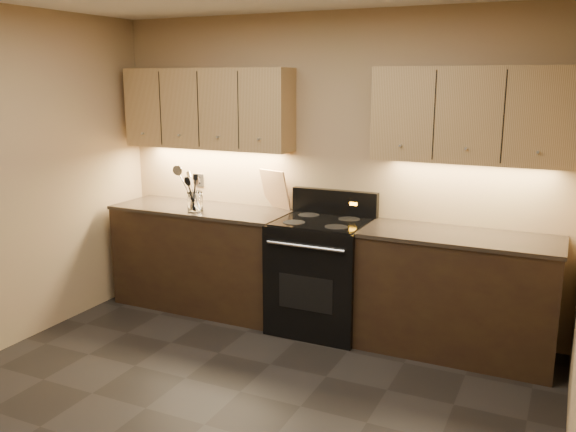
{
  "coord_description": "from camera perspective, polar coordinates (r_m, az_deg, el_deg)",
  "views": [
    {
      "loc": [
        1.89,
        -2.8,
        2.06
      ],
      "look_at": [
        -0.12,
        1.45,
        1.0
      ],
      "focal_mm": 38.0,
      "sensor_mm": 36.0,
      "label": 1
    }
  ],
  "objects": [
    {
      "name": "wall_back",
      "position": [
        5.22,
        3.78,
        4.32
      ],
      "size": [
        4.0,
        0.04,
        2.6
      ],
      "primitive_type": "cube",
      "color": "#9F7D5E",
      "rests_on": "ground"
    },
    {
      "name": "floor",
      "position": [
        3.96,
        -7.84,
        -18.78
      ],
      "size": [
        4.0,
        4.0,
        0.0
      ],
      "primitive_type": "plane",
      "color": "black",
      "rests_on": "ground"
    },
    {
      "name": "counter_left",
      "position": [
        5.63,
        -7.98,
        -3.84
      ],
      "size": [
        1.62,
        0.62,
        0.93
      ],
      "color": "black",
      "rests_on": "ground"
    },
    {
      "name": "black_turner",
      "position": [
        5.34,
        -8.88,
        2.28
      ],
      "size": [
        0.11,
        0.14,
        0.33
      ],
      "primitive_type": null,
      "rotation": [
        -0.11,
        0.06,
        0.33
      ],
      "color": "black",
      "rests_on": "utensil_crock"
    },
    {
      "name": "steel_skimmer",
      "position": [
        5.33,
        -8.58,
        2.71
      ],
      "size": [
        0.26,
        0.15,
        0.4
      ],
      "primitive_type": null,
      "rotation": [
        0.08,
        -0.44,
        0.14
      ],
      "color": "silver",
      "rests_on": "utensil_crock"
    },
    {
      "name": "stove",
      "position": [
        5.09,
        3.16,
        -5.4
      ],
      "size": [
        0.76,
        0.68,
        1.14
      ],
      "color": "black",
      "rests_on": "ground"
    },
    {
      "name": "utensil_crock",
      "position": [
        5.38,
        -8.68,
        1.31
      ],
      "size": [
        0.14,
        0.14,
        0.17
      ],
      "color": "white",
      "rests_on": "counter_left"
    },
    {
      "name": "cutting_board",
      "position": [
        5.39,
        -1.22,
        2.51
      ],
      "size": [
        0.3,
        0.19,
        0.35
      ],
      "primitive_type": "cube",
      "rotation": [
        0.26,
        0.0,
        -0.3
      ],
      "color": "tan",
      "rests_on": "counter_left"
    },
    {
      "name": "black_spoon",
      "position": [
        5.37,
        -8.69,
        2.27
      ],
      "size": [
        0.08,
        0.16,
        0.31
      ],
      "primitive_type": null,
      "rotation": [
        0.34,
        -0.08,
        0.09
      ],
      "color": "black",
      "rests_on": "utensil_crock"
    },
    {
      "name": "wooden_spoon",
      "position": [
        5.38,
        -9.0,
        2.14
      ],
      "size": [
        0.1,
        0.1,
        0.29
      ],
      "primitive_type": null,
      "rotation": [
        -0.13,
        0.13,
        0.12
      ],
      "color": "tan",
      "rests_on": "utensil_crock"
    },
    {
      "name": "upper_cab_left",
      "position": [
        5.53,
        -7.55,
        9.93
      ],
      "size": [
        1.6,
        0.3,
        0.7
      ],
      "primitive_type": "cube",
      "color": "tan",
      "rests_on": "wall_back"
    },
    {
      "name": "counter_right",
      "position": [
        4.83,
        15.51,
        -7.04
      ],
      "size": [
        1.46,
        0.62,
        0.93
      ],
      "color": "black",
      "rests_on": "ground"
    },
    {
      "name": "upper_cab_right",
      "position": [
        4.71,
        16.81,
        9.03
      ],
      "size": [
        1.44,
        0.3,
        0.7
      ],
      "primitive_type": "cube",
      "color": "tan",
      "rests_on": "wall_back"
    },
    {
      "name": "outlet_plate",
      "position": [
        5.84,
        -8.25,
        3.33
      ],
      "size": [
        0.08,
        0.01,
        0.12
      ],
      "primitive_type": "cube",
      "color": "#B2B5BA",
      "rests_on": "wall_back"
    },
    {
      "name": "steel_spatula",
      "position": [
        5.36,
        -8.42,
        2.52
      ],
      "size": [
        0.23,
        0.14,
        0.36
      ],
      "primitive_type": null,
      "rotation": [
        0.01,
        -0.38,
        -0.29
      ],
      "color": "silver",
      "rests_on": "utensil_crock"
    }
  ]
}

